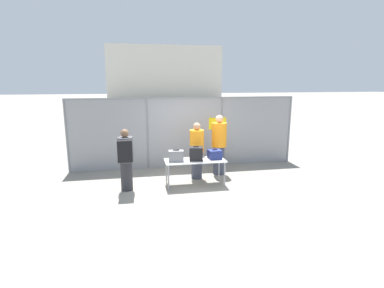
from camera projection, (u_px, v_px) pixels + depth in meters
The scene contains 11 objects.
ground_plane at pixel (197, 186), 8.36m from camera, with size 120.00×120.00×0.00m, color gray.
fence_section at pixel (186, 131), 9.98m from camera, with size 7.57×0.07×2.35m.
inspection_table at pixel (195, 162), 8.30m from camera, with size 1.67×0.69×0.72m.
suitcase_grey at pixel (176, 156), 8.10m from camera, with size 0.43×0.27×0.33m.
suitcase_black at pixel (196, 154), 8.21m from camera, with size 0.41×0.37×0.40m.
suitcase_navy at pixel (215, 154), 8.40m from camera, with size 0.37×0.35×0.28m.
traveler_hooded at pixel (126, 158), 7.81m from camera, with size 0.41×0.63×1.65m.
security_worker_near at pixel (197, 150), 8.84m from camera, with size 0.42×0.42×1.68m.
security_worker_far at pixel (219, 144), 9.24m from camera, with size 0.46×0.46×1.86m.
utility_trailer at pixel (216, 138), 12.89m from camera, with size 3.31×2.17×0.74m.
distant_hangar at pixel (163, 74), 45.97m from camera, with size 16.26×8.78×7.72m.
Camera 1 is at (-1.60, -7.77, 2.89)m, focal length 28.00 mm.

